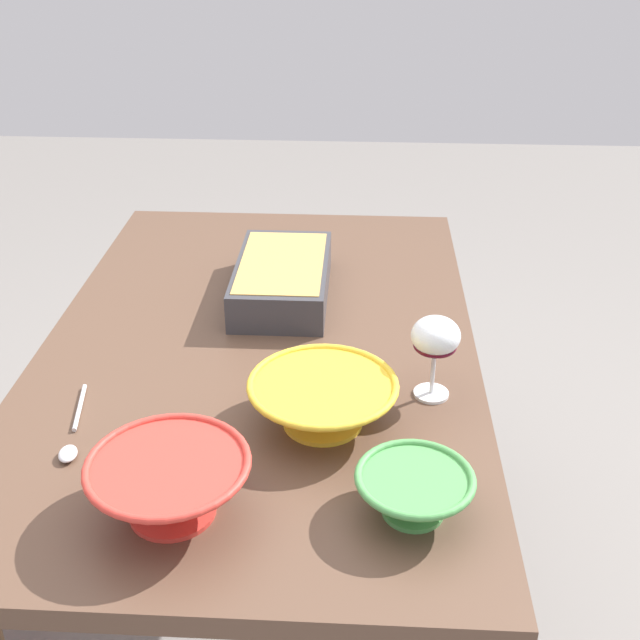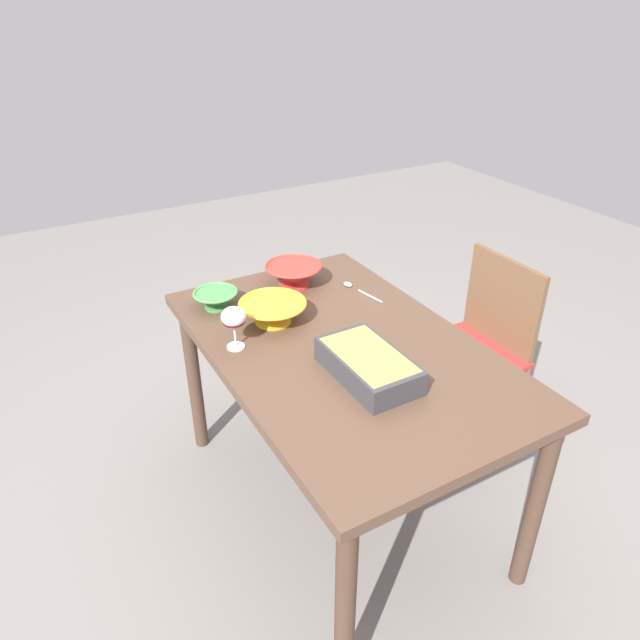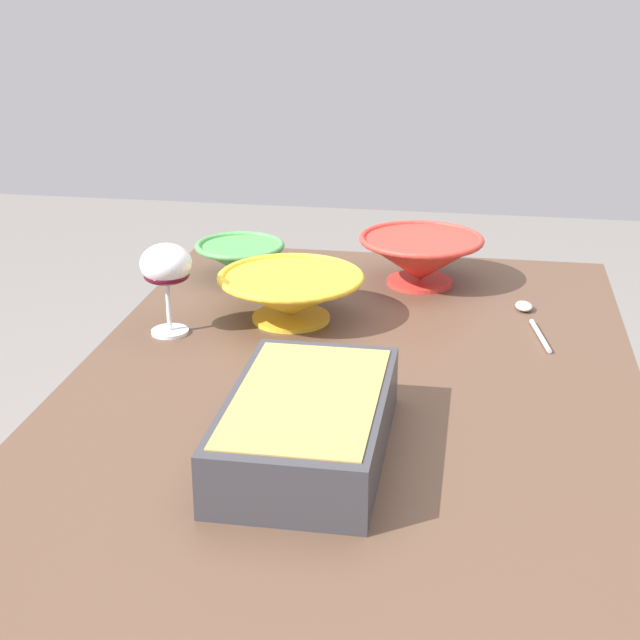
# 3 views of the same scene
# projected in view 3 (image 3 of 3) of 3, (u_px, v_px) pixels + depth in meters

# --- Properties ---
(dining_table) EXTENTS (1.38, 0.87, 0.78)m
(dining_table) POSITION_uv_depth(u_px,v_px,m) (350.00, 444.00, 1.48)
(dining_table) COLOR brown
(dining_table) RESTS_ON ground_plane
(wine_glass) EXTENTS (0.09, 0.09, 0.16)m
(wine_glass) POSITION_uv_depth(u_px,v_px,m) (166.00, 269.00, 1.61)
(wine_glass) COLOR white
(wine_glass) RESTS_ON dining_table
(casserole_dish) EXTENTS (0.36, 0.20, 0.08)m
(casserole_dish) POSITION_uv_depth(u_px,v_px,m) (307.00, 421.00, 1.25)
(casserole_dish) COLOR #38383D
(casserole_dish) RESTS_ON dining_table
(mixing_bowl) EXTENTS (0.24, 0.24, 0.10)m
(mixing_bowl) POSITION_uv_depth(u_px,v_px,m) (421.00, 257.00, 1.88)
(mixing_bowl) COLOR red
(mixing_bowl) RESTS_ON dining_table
(small_bowl) EXTENTS (0.18, 0.18, 0.07)m
(small_bowl) POSITION_uv_depth(u_px,v_px,m) (240.00, 258.00, 1.92)
(small_bowl) COLOR #4C994C
(small_bowl) RESTS_ON dining_table
(serving_bowl) EXTENTS (0.26, 0.26, 0.09)m
(serving_bowl) POSITION_uv_depth(u_px,v_px,m) (291.00, 294.00, 1.70)
(serving_bowl) COLOR yellow
(serving_bowl) RESTS_ON dining_table
(serving_spoon) EXTENTS (0.22, 0.06, 0.01)m
(serving_spoon) POSITION_uv_depth(u_px,v_px,m) (529.00, 315.00, 1.72)
(serving_spoon) COLOR silver
(serving_spoon) RESTS_ON dining_table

